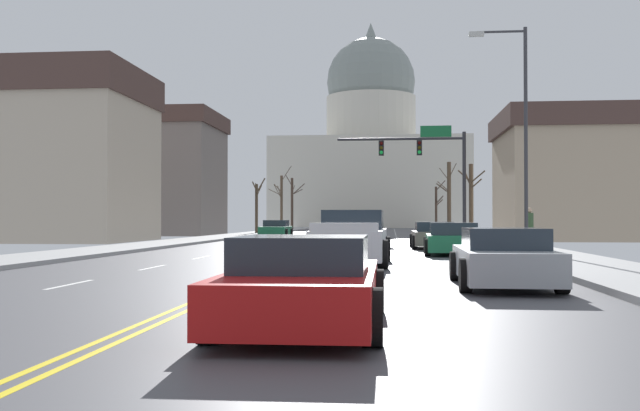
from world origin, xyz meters
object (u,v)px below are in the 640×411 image
object	(u,v)px
sedan_near_00	(432,233)
sedan_near_05	(304,284)
street_lamp_right	(519,120)
sedan_oncoming_03	(350,225)
signal_gantry	(428,158)
sedan_oncoming_02	(343,226)
sedan_near_01	(434,236)
sedan_oncoming_00	(276,229)
pickup_truck_near_03	(352,240)
sedan_oncoming_01	(335,227)
sedan_near_02	(452,240)
pedestrian_00	(529,225)
sedan_near_04	(503,259)

from	to	relation	value
sedan_near_00	sedan_near_05	bearing A→B (deg)	-96.09
street_lamp_right	sedan_oncoming_03	world-z (taller)	street_lamp_right
sedan_oncoming_03	street_lamp_right	bearing A→B (deg)	-80.68
signal_gantry	sedan_oncoming_02	distance (m)	32.55
sedan_near_05	sedan_oncoming_02	xyz separation A→B (m)	(-3.95, 67.14, 0.00)
sedan_near_01	sedan_oncoming_02	size ratio (longest dim) A/B	0.94
street_lamp_right	sedan_oncoming_00	xyz separation A→B (m)	(-13.11, 23.79, -4.52)
sedan_oncoming_02	sedan_near_00	bearing A→B (deg)	-78.38
signal_gantry	sedan_near_05	world-z (taller)	signal_gantry
pickup_truck_near_03	sedan_oncoming_00	xyz separation A→B (m)	(-7.14, 30.15, -0.16)
sedan_oncoming_01	signal_gantry	bearing A→B (deg)	-69.46
sedan_near_02	sedan_oncoming_00	bearing A→B (deg)	113.81
sedan_oncoming_03	sedan_near_01	bearing A→B (deg)	-82.74
street_lamp_right	sedan_near_00	distance (m)	13.89
sedan_oncoming_00	pedestrian_00	size ratio (longest dim) A/B	2.69
signal_gantry	sedan_oncoming_03	distance (m)	43.74
street_lamp_right	sedan_near_02	bearing A→B (deg)	-174.91
sedan_near_04	sedan_near_01	bearing A→B (deg)	91.04
sedan_near_01	sedan_near_05	xyz separation A→B (m)	(-3.01, -24.10, -0.04)
sedan_near_02	pedestrian_00	size ratio (longest dim) A/B	2.65
signal_gantry	sedan_near_05	distance (m)	36.20
sedan_near_04	sedan_oncoming_00	size ratio (longest dim) A/B	0.96
sedan_oncoming_00	sedan_near_05	bearing A→B (deg)	-80.37
sedan_near_05	sedan_oncoming_00	xyz separation A→B (m)	(-7.21, 42.50, 0.04)
pickup_truck_near_03	pedestrian_00	world-z (taller)	pedestrian_00
sedan_near_05	sedan_oncoming_02	world-z (taller)	sedan_near_05
sedan_near_02	pickup_truck_near_03	distance (m)	7.05
pickup_truck_near_03	sedan_near_02	bearing A→B (deg)	60.59
street_lamp_right	pedestrian_00	distance (m)	5.43
signal_gantry	sedan_oncoming_00	distance (m)	13.33
sedan_oncoming_01	sedan_oncoming_02	xyz separation A→B (m)	(0.00, 11.86, -0.06)
sedan_oncoming_02	pedestrian_00	bearing A→B (deg)	-76.40
signal_gantry	sedan_oncoming_01	distance (m)	21.33
pickup_truck_near_03	sedan_near_04	size ratio (longest dim) A/B	1.31
sedan_near_02	sedan_oncoming_03	bearing A→B (deg)	96.94
sedan_oncoming_02	street_lamp_right	bearing A→B (deg)	-78.51
sedan_near_04	sedan_oncoming_00	bearing A→B (deg)	106.02
sedan_oncoming_02	sedan_oncoming_01	bearing A→B (deg)	-90.01
street_lamp_right	sedan_near_05	size ratio (longest dim) A/B	1.89
pickup_truck_near_03	sedan_near_05	size ratio (longest dim) A/B	1.27
pedestrian_00	pickup_truck_near_03	bearing A→B (deg)	-125.36
street_lamp_right	sedan_oncoming_03	xyz separation A→B (m)	(-9.84, 59.94, -4.54)
sedan_near_05	sedan_near_01	bearing A→B (deg)	82.88
sedan_oncoming_02	signal_gantry	bearing A→B (deg)	-76.88
sedan_oncoming_00	sedan_near_04	bearing A→B (deg)	-73.98
pickup_truck_near_03	sedan_near_05	distance (m)	12.35
pickup_truck_near_03	sedan_oncoming_03	world-z (taller)	pickup_truck_near_03
pedestrian_00	sedan_oncoming_03	bearing A→B (deg)	100.89
sedan_near_02	sedan_oncoming_02	world-z (taller)	sedan_near_02
signal_gantry	sedan_near_04	bearing A→B (deg)	-90.05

